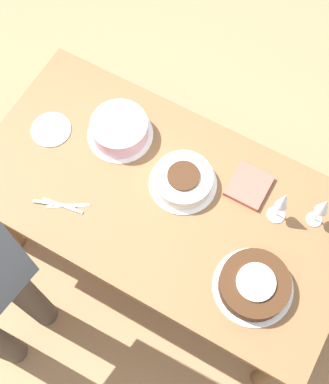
# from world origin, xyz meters

# --- Properties ---
(ground_plane) EXTENTS (12.00, 12.00, 0.00)m
(ground_plane) POSITION_xyz_m (0.00, 0.00, 0.00)
(ground_plane) COLOR #A87F56
(dining_table) EXTENTS (1.53, 0.80, 0.73)m
(dining_table) POSITION_xyz_m (0.00, 0.00, 0.61)
(dining_table) COLOR brown
(dining_table) RESTS_ON ground_plane
(cake_center_white) EXTENTS (0.27, 0.27, 0.08)m
(cake_center_white) POSITION_xyz_m (0.04, 0.09, 0.76)
(cake_center_white) COLOR white
(cake_center_white) RESTS_ON dining_table
(cake_front_chocolate) EXTENTS (0.30, 0.30, 0.08)m
(cake_front_chocolate) POSITION_xyz_m (0.46, -0.15, 0.76)
(cake_front_chocolate) COLOR white
(cake_front_chocolate) RESTS_ON dining_table
(cake_back_decorated) EXTENTS (0.27, 0.27, 0.09)m
(cake_back_decorated) POSITION_xyz_m (-0.30, 0.15, 0.77)
(cake_back_decorated) COLOR white
(cake_back_decorated) RESTS_ON dining_table
(wine_glass_near) EXTENTS (0.07, 0.07, 0.20)m
(wine_glass_near) POSITION_xyz_m (0.41, 0.15, 0.86)
(wine_glass_near) COLOR silver
(wine_glass_near) RESTS_ON dining_table
(wine_glass_far) EXTENTS (0.06, 0.06, 0.19)m
(wine_glass_far) POSITION_xyz_m (0.55, 0.20, 0.86)
(wine_glass_far) COLOR silver
(wine_glass_far) RESTS_ON dining_table
(dessert_plate_left) EXTENTS (0.17, 0.17, 0.01)m
(dessert_plate_left) POSITION_xyz_m (-0.56, 0.03, 0.73)
(dessert_plate_left) COLOR silver
(dessert_plate_left) RESTS_ON dining_table
(fork_pile) EXTENTS (0.21, 0.11, 0.01)m
(fork_pile) POSITION_xyz_m (-0.33, -0.23, 0.73)
(fork_pile) COLOR silver
(fork_pile) RESTS_ON dining_table
(napkin_stack) EXTENTS (0.15, 0.16, 0.02)m
(napkin_stack) POSITION_xyz_m (0.27, 0.20, 0.74)
(napkin_stack) COLOR #B75B4C
(napkin_stack) RESTS_ON dining_table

